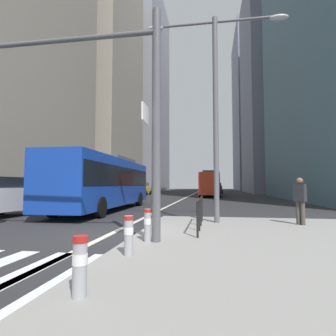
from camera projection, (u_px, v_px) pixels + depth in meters
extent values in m
plane|color=#28282B|center=(181.00, 200.00, 28.27)|extent=(160.00, 160.00, 0.00)
cube|color=gray|center=(307.00, 245.00, 6.71)|extent=(9.00, 10.00, 0.15)
cube|color=silver|center=(18.00, 276.00, 4.64)|extent=(0.45, 3.20, 0.01)
cube|color=silver|center=(67.00, 279.00, 4.50)|extent=(0.45, 3.20, 0.01)
cube|color=silver|center=(119.00, 282.00, 4.35)|extent=(0.45, 3.20, 0.01)
cube|color=beige|center=(189.00, 196.00, 38.13)|extent=(0.20, 80.00, 0.01)
cube|color=gray|center=(2.00, 13.00, 25.33)|extent=(11.01, 17.44, 35.07)
cube|color=gray|center=(96.00, 69.00, 46.01)|extent=(12.15, 16.50, 42.41)
cube|color=gray|center=(138.00, 93.00, 72.51)|extent=(13.04, 24.89, 51.86)
cube|color=slate|center=(279.00, 88.00, 55.49)|extent=(13.58, 18.57, 42.68)
cube|color=slate|center=(258.00, 111.00, 81.44)|extent=(13.25, 23.08, 47.38)
cube|color=#14389E|center=(105.00, 182.00, 16.74)|extent=(2.74, 11.76, 2.75)
cube|color=black|center=(106.00, 177.00, 16.76)|extent=(2.78, 11.52, 1.10)
cube|color=#4C4C51|center=(115.00, 160.00, 18.57)|extent=(1.84, 4.25, 0.30)
cylinder|color=black|center=(100.00, 207.00, 12.80)|extent=(0.32, 1.01, 1.00)
cylinder|color=black|center=(53.00, 207.00, 13.13)|extent=(0.32, 1.01, 1.00)
cylinder|color=black|center=(139.00, 199.00, 20.20)|extent=(0.32, 1.01, 1.00)
cylinder|color=black|center=(108.00, 199.00, 20.54)|extent=(0.32, 1.01, 1.00)
cylinder|color=black|center=(31.00, 209.00, 13.95)|extent=(0.24, 0.65, 0.64)
cylinder|color=black|center=(1.00, 209.00, 14.30)|extent=(0.24, 0.65, 0.64)
cube|color=red|center=(210.00, 184.00, 37.64)|extent=(2.77, 11.62, 2.75)
cube|color=black|center=(210.00, 181.00, 37.66)|extent=(2.80, 11.39, 1.10)
cube|color=#4C4C51|center=(210.00, 172.00, 36.03)|extent=(1.85, 4.20, 0.30)
cylinder|color=black|center=(203.00, 192.00, 41.41)|extent=(0.32, 1.01, 1.00)
cylinder|color=black|center=(219.00, 192.00, 40.98)|extent=(0.32, 1.01, 1.00)
cylinder|color=black|center=(200.00, 193.00, 34.15)|extent=(0.32, 1.01, 1.00)
cylinder|color=black|center=(219.00, 193.00, 33.71)|extent=(0.32, 1.01, 1.00)
cube|color=gold|center=(143.00, 189.00, 42.50)|extent=(1.90, 4.25, 1.10)
cube|color=black|center=(143.00, 184.00, 42.70)|extent=(1.56, 2.31, 0.52)
cylinder|color=black|center=(146.00, 193.00, 40.94)|extent=(0.24, 0.65, 0.64)
cylinder|color=black|center=(135.00, 193.00, 41.18)|extent=(0.24, 0.65, 0.64)
cylinder|color=black|center=(150.00, 193.00, 43.76)|extent=(0.24, 0.65, 0.64)
cylinder|color=black|center=(139.00, 193.00, 44.00)|extent=(0.24, 0.65, 0.64)
cube|color=#232838|center=(217.00, 189.00, 49.46)|extent=(1.83, 4.37, 1.10)
cube|color=black|center=(217.00, 184.00, 49.36)|extent=(1.52, 2.37, 0.52)
cylinder|color=black|center=(212.00, 192.00, 51.03)|extent=(0.23, 0.64, 0.64)
cylinder|color=black|center=(222.00, 192.00, 50.72)|extent=(0.23, 0.64, 0.64)
cylinder|color=black|center=(212.00, 192.00, 48.12)|extent=(0.23, 0.64, 0.64)
cylinder|color=black|center=(222.00, 192.00, 47.81)|extent=(0.23, 0.64, 0.64)
cube|color=maroon|center=(212.00, 188.00, 59.57)|extent=(1.94, 4.42, 1.10)
cube|color=black|center=(211.00, 184.00, 59.48)|extent=(1.58, 2.41, 0.52)
cylinder|color=black|center=(208.00, 190.00, 61.17)|extent=(0.24, 0.65, 0.64)
cylinder|color=black|center=(216.00, 190.00, 60.81)|extent=(0.24, 0.65, 0.64)
cylinder|color=black|center=(207.00, 191.00, 58.26)|extent=(0.24, 0.65, 0.64)
cylinder|color=black|center=(216.00, 191.00, 57.91)|extent=(0.24, 0.65, 0.64)
cylinder|color=#515156|center=(156.00, 123.00, 6.95)|extent=(0.22, 0.22, 6.00)
cylinder|color=#515156|center=(63.00, 40.00, 7.52)|extent=(5.29, 0.14, 0.14)
cube|color=white|center=(145.00, 113.00, 6.82)|extent=(0.04, 0.60, 0.44)
cylinder|color=#56565B|center=(216.00, 117.00, 10.46)|extent=(0.20, 0.20, 8.00)
cylinder|color=#56565B|center=(184.00, 25.00, 10.89)|extent=(2.40, 0.10, 0.10)
ellipsoid|color=#B2B2B7|center=(155.00, 29.00, 11.08)|extent=(0.70, 0.32, 0.20)
cylinder|color=#56565B|center=(246.00, 19.00, 10.51)|extent=(2.40, 0.10, 0.10)
ellipsoid|color=#B2B2B7|center=(279.00, 17.00, 10.31)|extent=(0.70, 0.32, 0.20)
cylinder|color=#99999E|center=(80.00, 266.00, 3.43)|extent=(0.18, 0.18, 0.76)
cylinder|color=white|center=(80.00, 259.00, 3.43)|extent=(0.19, 0.19, 0.14)
cylinder|color=#B21E19|center=(80.00, 239.00, 3.45)|extent=(0.20, 0.20, 0.08)
cylinder|color=#99999E|center=(129.00, 236.00, 5.46)|extent=(0.18, 0.18, 0.79)
cylinder|color=white|center=(129.00, 231.00, 5.46)|extent=(0.19, 0.19, 0.14)
cylinder|color=#B21E19|center=(129.00, 218.00, 5.48)|extent=(0.20, 0.20, 0.08)
cylinder|color=#99999E|center=(148.00, 225.00, 6.79)|extent=(0.18, 0.18, 0.81)
cylinder|color=white|center=(148.00, 221.00, 6.80)|extent=(0.19, 0.19, 0.15)
cylinder|color=#B21E19|center=(148.00, 211.00, 6.82)|extent=(0.20, 0.20, 0.08)
cylinder|color=black|center=(198.00, 220.00, 7.28)|extent=(0.06, 0.06, 0.95)
cylinder|color=black|center=(199.00, 215.00, 8.34)|extent=(0.06, 0.06, 0.95)
cylinder|color=black|center=(201.00, 212.00, 9.41)|extent=(0.06, 0.06, 0.95)
cylinder|color=black|center=(202.00, 209.00, 10.48)|extent=(0.06, 0.06, 0.95)
cylinder|color=black|center=(200.00, 199.00, 8.91)|extent=(0.06, 3.24, 0.06)
cylinder|color=#423D38|center=(303.00, 213.00, 9.58)|extent=(0.15, 0.15, 0.82)
cylinder|color=#423D38|center=(298.00, 213.00, 9.70)|extent=(0.15, 0.15, 0.82)
cube|color=#232328|center=(300.00, 193.00, 9.68)|extent=(0.44, 0.43, 0.63)
sphere|color=brown|center=(300.00, 181.00, 9.71)|extent=(0.22, 0.22, 0.22)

